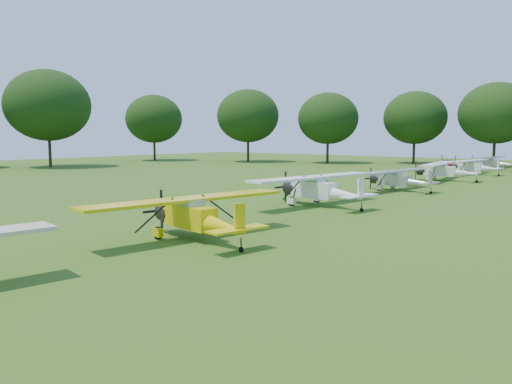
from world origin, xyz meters
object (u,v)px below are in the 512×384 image
aircraft_7 (492,162)px  aircraft_3 (320,187)px  aircraft_6 (473,166)px  golf_cart (448,163)px  aircraft_2 (196,214)px  aircraft_5 (444,170)px  aircraft_4 (398,178)px

aircraft_7 → aircraft_3: bearing=-83.0°
aircraft_6 → golf_cart: bearing=126.6°
aircraft_2 → aircraft_5: size_ratio=1.02×
aircraft_6 → golf_cart: (-6.57, 10.75, -0.42)m
aircraft_2 → aircraft_7: (-1.63, 58.31, -0.09)m
golf_cart → aircraft_4: bearing=-89.5°
aircraft_3 → aircraft_7: size_ratio=1.14×
aircraft_6 → golf_cart: 12.60m
aircraft_6 → aircraft_4: bearing=-84.3°
aircraft_7 → golf_cart: golf_cart is taller
aircraft_2 → aircraft_7: aircraft_2 is taller
aircraft_5 → golf_cart: aircraft_5 is taller
aircraft_3 → aircraft_5: bearing=97.8°
aircraft_3 → aircraft_6: bearing=98.1°
aircraft_3 → aircraft_4: bearing=96.8°
aircraft_4 → aircraft_5: size_ratio=0.93×
aircraft_2 → aircraft_3: size_ratio=0.95×
aircraft_5 → aircraft_7: 20.87m
golf_cart → aircraft_7: bearing=-16.5°
aircraft_2 → aircraft_7: bearing=101.3°
aircraft_2 → golf_cart: bearing=107.3°
aircraft_6 → aircraft_3: bearing=-85.0°
aircraft_2 → aircraft_5: 37.47m
aircraft_3 → aircraft_4: aircraft_3 is taller
aircraft_4 → golf_cart: bearing=107.3°
aircraft_3 → aircraft_4: 12.32m
aircraft_6 → aircraft_7: 10.14m
aircraft_3 → aircraft_7: aircraft_3 is taller
aircraft_4 → aircraft_2: bearing=-81.6°
aircraft_4 → aircraft_7: aircraft_7 is taller
aircraft_5 → golf_cart: (-6.63, 21.47, -0.51)m
aircraft_4 → aircraft_6: 22.89m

